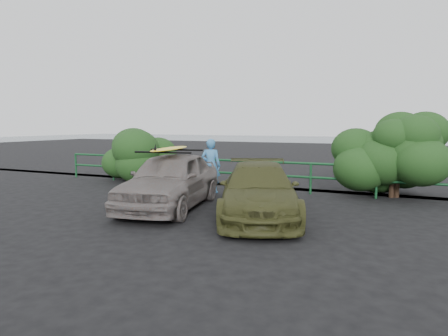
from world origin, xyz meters
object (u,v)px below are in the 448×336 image
at_px(man, 211,166).
at_px(olive_vehicle, 259,191).
at_px(sedan, 170,180).
at_px(guardrail, 226,174).
at_px(surfboard, 170,149).

bearing_deg(man, olive_vehicle, 123.00).
bearing_deg(man, sedan, 80.54).
height_order(guardrail, man, man).
bearing_deg(sedan, man, 80.92).
bearing_deg(surfboard, sedan, -10.57).
distance_m(guardrail, man, 1.10).
xyz_separation_m(guardrail, surfboard, (-0.04, -3.67, 1.09)).
bearing_deg(olive_vehicle, guardrail, 103.41).
bearing_deg(sedan, olive_vehicle, -12.03).
distance_m(guardrail, surfboard, 3.83).
xyz_separation_m(sedan, man, (-0.07, 2.65, 0.14)).
height_order(sedan, surfboard, surfboard).
xyz_separation_m(guardrail, sedan, (-0.04, -3.67, 0.24)).
relative_size(olive_vehicle, man, 2.51).
distance_m(man, surfboard, 2.75).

